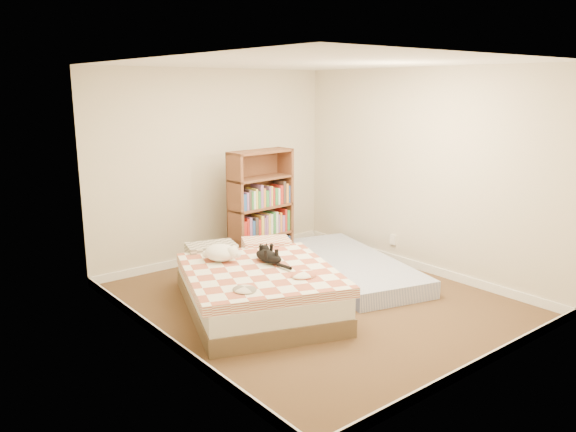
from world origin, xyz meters
TOP-DOWN VIEW (x-y plane):
  - room at (0.00, 0.00)m, footprint 3.51×4.01m
  - bed at (-0.61, 0.25)m, footprint 1.98×2.33m
  - bookshelf at (0.36, 1.48)m, footprint 0.92×0.37m
  - floor_mattress at (0.91, 0.39)m, footprint 1.57×2.44m
  - black_cat at (-0.46, 0.24)m, footprint 0.31×0.65m
  - white_dog at (-0.80, 0.57)m, footprint 0.41×0.43m

SIDE VIEW (x-z plane):
  - floor_mattress at x=0.91m, z-range 0.00..0.20m
  - bed at x=-0.61m, z-range -0.02..0.51m
  - black_cat at x=-0.46m, z-range 0.47..0.61m
  - bookshelf at x=0.36m, z-range -0.19..1.29m
  - white_dog at x=-0.80m, z-range 0.48..0.65m
  - room at x=0.00m, z-range -0.06..2.45m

